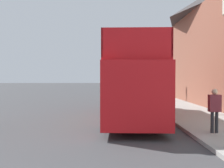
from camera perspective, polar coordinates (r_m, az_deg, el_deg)
ground_plane at (r=24.00m, az=-7.30°, el=-3.68°), size 144.00×144.00×0.00m
sidewalk at (r=21.37m, az=12.12°, el=-4.15°), size 3.50×108.00×0.14m
brick_terrace_rear at (r=24.61m, az=22.18°, el=7.99°), size 6.00×20.92×9.98m
tour_bus at (r=13.55m, az=4.32°, el=-0.14°), size 2.93×9.61×3.88m
parked_car_ahead_of_bus at (r=21.98m, az=4.16°, el=-2.43°), size 1.88×3.96×1.40m
pedestrian_third at (r=10.20m, az=21.43°, el=-4.57°), size 0.42×0.23×1.61m
lamp_post_second at (r=15.91m, az=12.37°, el=5.45°), size 0.35×0.35×4.52m
lamp_post_third at (r=23.87m, az=7.88°, el=4.74°), size 0.35×0.35×4.92m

